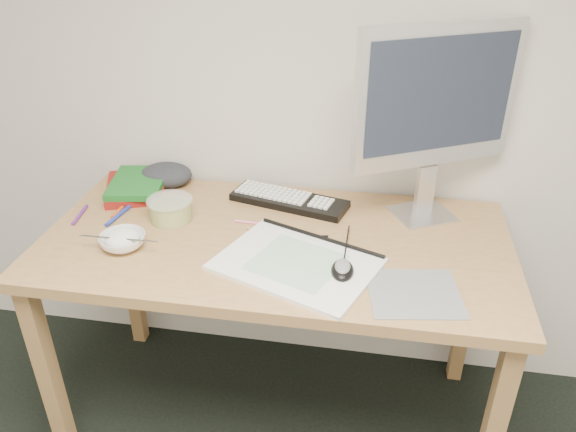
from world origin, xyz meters
name	(u,v)px	position (x,y,z in m)	size (l,w,h in m)	color
desk	(276,261)	(0.09, 1.43, 0.67)	(1.40, 0.70, 0.75)	#A8834D
mousepad	(414,293)	(0.50, 1.22, 0.75)	(0.23, 0.21, 0.00)	gray
sketchpad	(296,264)	(0.18, 1.30, 0.76)	(0.42, 0.30, 0.01)	white
keyboard	(289,200)	(0.10, 1.65, 0.76)	(0.39, 0.12, 0.02)	black
monitor	(437,102)	(0.53, 1.65, 1.13)	(0.47, 0.28, 0.60)	silver
mouse	(343,267)	(0.31, 1.27, 0.78)	(0.06, 0.10, 0.03)	black
rice_bowl	(123,241)	(-0.34, 1.30, 0.77)	(0.13, 0.13, 0.04)	white
chopsticks	(118,239)	(-0.33, 1.28, 0.79)	(0.02, 0.02, 0.22)	#B4B4B7
fruit_tub	(170,209)	(-0.26, 1.49, 0.79)	(0.14, 0.14, 0.07)	#D7D84C
book_red	(136,187)	(-0.45, 1.66, 0.76)	(0.19, 0.26, 0.03)	maroon
book_green	(138,183)	(-0.43, 1.65, 0.79)	(0.18, 0.24, 0.02)	#186220
cloth_lump	(166,175)	(-0.36, 1.73, 0.78)	(0.16, 0.13, 0.06)	#282B31
pencil_pink	(262,224)	(0.04, 1.50, 0.75)	(0.01, 0.01, 0.18)	pink
pencil_tan	(272,235)	(0.08, 1.44, 0.75)	(0.01, 0.01, 0.19)	tan
pencil_black	(301,236)	(0.17, 1.45, 0.75)	(0.01, 0.01, 0.16)	black
marker_blue	(119,215)	(-0.43, 1.47, 0.76)	(0.01, 0.01, 0.14)	#1E30A4
marker_orange	(122,208)	(-0.44, 1.52, 0.76)	(0.01, 0.01, 0.14)	#C84B17
marker_purple	(80,215)	(-0.55, 1.46, 0.76)	(0.01, 0.01, 0.12)	#5B227D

